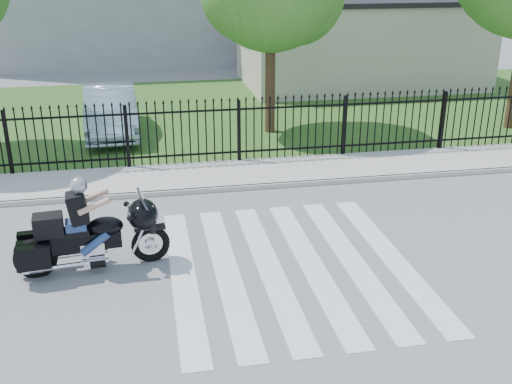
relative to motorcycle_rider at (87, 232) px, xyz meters
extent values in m
plane|color=slate|center=(3.66, -0.58, -0.76)|extent=(120.00, 120.00, 0.00)
cube|color=#ADAAA3|center=(3.66, 4.42, -0.70)|extent=(40.00, 2.00, 0.12)
cube|color=#ADAAA3|center=(3.66, 3.42, -0.70)|extent=(40.00, 0.12, 0.12)
cube|color=#25521C|center=(3.66, 11.42, -0.75)|extent=(40.00, 12.00, 0.02)
cube|color=black|center=(3.66, 5.42, -0.41)|extent=(26.00, 0.04, 0.05)
cube|color=black|center=(3.66, 5.42, 0.79)|extent=(26.00, 0.04, 0.05)
cylinder|color=#382316|center=(5.16, 8.42, 1.32)|extent=(0.32, 0.32, 4.16)
cube|color=beige|center=(10.66, 15.42, 0.99)|extent=(10.00, 6.00, 3.50)
cube|color=black|center=(10.66, 15.42, 2.84)|extent=(10.20, 6.20, 0.20)
torus|color=black|center=(1.11, 0.11, -0.41)|extent=(0.74, 0.21, 0.73)
torus|color=black|center=(-0.94, -0.10, -0.41)|extent=(0.78, 0.24, 0.77)
cube|color=black|center=(-0.10, -0.01, -0.18)|extent=(1.39, 0.39, 0.32)
ellipsoid|color=black|center=(0.32, 0.03, 0.06)|extent=(0.69, 0.49, 0.35)
cube|color=black|center=(-0.31, -0.03, 0.02)|extent=(0.72, 0.41, 0.11)
cube|color=silver|center=(0.06, 0.01, -0.36)|extent=(0.45, 0.36, 0.32)
ellipsoid|color=black|center=(1.01, 0.10, 0.21)|extent=(0.65, 0.82, 0.57)
cube|color=black|center=(-0.64, -0.07, 0.21)|extent=(0.55, 0.45, 0.38)
cube|color=navy|center=(-0.18, -0.02, 0.15)|extent=(0.39, 0.35, 0.19)
sphere|color=#A3A4AA|center=(-0.06, -0.01, 0.91)|extent=(0.31, 0.31, 0.31)
imported|color=#9BB2C3|center=(0.08, 9.09, 0.01)|extent=(1.87, 4.67, 1.51)
camera|label=1|loc=(1.19, -10.19, 4.67)|focal=42.00mm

